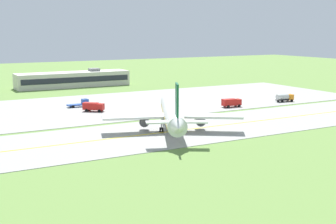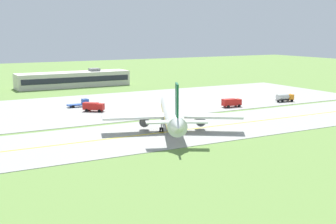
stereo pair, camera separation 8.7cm
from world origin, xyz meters
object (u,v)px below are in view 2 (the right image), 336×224
service_truck_baggage (231,102)px  service_truck_catering (93,106)px  service_truck_fuel (285,97)px  service_truck_pushback (81,103)px  airplane_lead (172,113)px

service_truck_baggage → service_truck_catering: 41.33m
service_truck_catering → service_truck_baggage: bearing=-18.5°
service_truck_fuel → service_truck_catering: bearing=168.0°
service_truck_baggage → service_truck_pushback: service_truck_baggage is taller
service_truck_pushback → service_truck_fuel: bearing=-20.2°
service_truck_catering → service_truck_pushback: service_truck_catering is taller
service_truck_catering → service_truck_pushback: size_ratio=0.91×
service_truck_fuel → service_truck_catering: 62.19m
service_truck_fuel → service_truck_catering: size_ratio=1.05×
service_truck_fuel → service_truck_catering: service_truck_fuel is taller
airplane_lead → service_truck_baggage: (31.98, 19.98, -2.60)m
service_truck_baggage → service_truck_catering: size_ratio=1.06×
airplane_lead → service_truck_pushback: airplane_lead is taller
service_truck_baggage → service_truck_pushback: 45.67m
service_truck_fuel → airplane_lead: bearing=-159.4°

